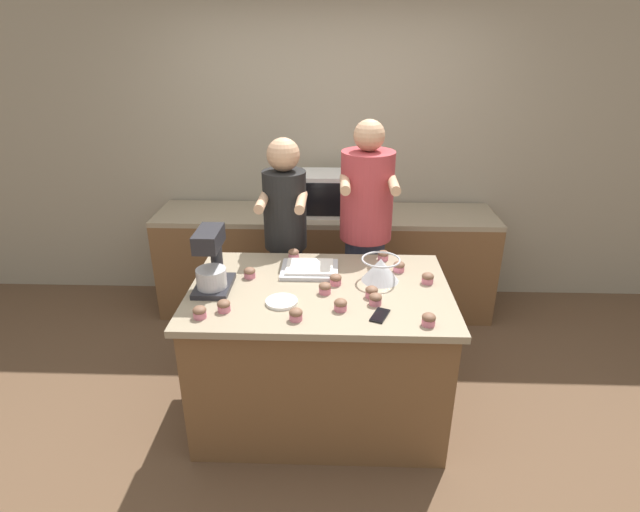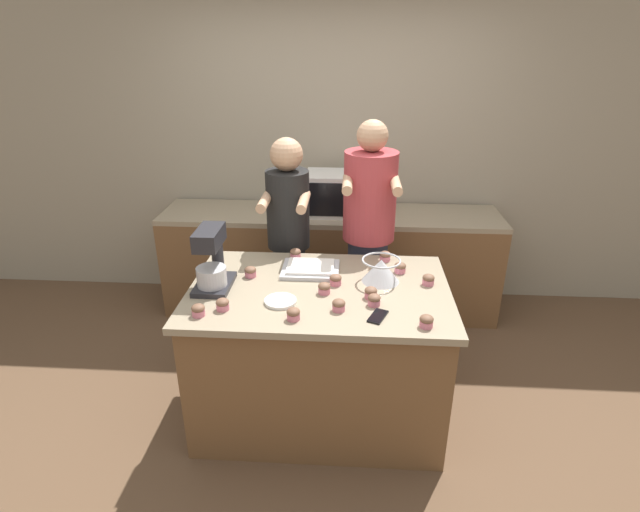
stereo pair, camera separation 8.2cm
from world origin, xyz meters
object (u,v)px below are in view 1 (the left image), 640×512
(cupcake_1, at_px, (336,279))
(cupcake_9, at_px, (296,314))
(person_right, at_px, (365,240))
(cupcake_2, at_px, (341,305))
(stand_mixer, at_px, (212,263))
(cell_phone, at_px, (380,315))
(cupcake_8, at_px, (294,254))
(mixing_bowl, at_px, (380,269))
(cupcake_11, at_px, (399,266))
(person_left, at_px, (286,244))
(cupcake_0, at_px, (375,299))
(baking_tray, at_px, (310,269))
(microwave_oven, at_px, (330,193))
(cupcake_10, at_px, (429,319))
(cupcake_12, at_px, (372,292))
(small_plate, at_px, (282,302))
(cupcake_3, at_px, (428,278))
(cupcake_7, at_px, (383,255))
(cupcake_5, at_px, (224,306))
(cupcake_13, at_px, (250,273))
(cupcake_6, at_px, (200,312))
(cupcake_4, at_px, (325,288))

(cupcake_1, bearing_deg, cupcake_9, -116.43)
(person_right, distance_m, cupcake_2, 0.96)
(stand_mixer, height_order, cupcake_2, stand_mixer)
(cell_phone, relative_size, cupcake_8, 2.27)
(mixing_bowl, bearing_deg, cupcake_11, 45.08)
(person_left, distance_m, cupcake_0, 1.05)
(person_right, bearing_deg, baking_tray, -127.38)
(microwave_oven, relative_size, cupcake_10, 6.64)
(baking_tray, relative_size, cupcake_12, 4.95)
(person_left, bearing_deg, small_plate, -85.88)
(cupcake_3, distance_m, cupcake_8, 0.88)
(cupcake_12, bearing_deg, cupcake_7, 78.18)
(cell_phone, xyz_separation_m, cupcake_3, (0.31, 0.39, 0.03))
(cupcake_5, xyz_separation_m, cupcake_10, (1.06, -0.10, 0.00))
(mixing_bowl, height_order, cupcake_2, mixing_bowl)
(person_left, distance_m, cupcake_10, 1.36)
(person_left, height_order, cupcake_1, person_left)
(baking_tray, height_order, cupcake_9, cupcake_9)
(cupcake_7, bearing_deg, person_right, 109.67)
(cupcake_11, xyz_separation_m, cupcake_13, (-0.91, -0.12, 0.00))
(small_plate, bearing_deg, microwave_oven, 81.25)
(microwave_oven, height_order, cupcake_8, microwave_oven)
(cupcake_2, xyz_separation_m, cupcake_8, (-0.30, 0.66, 0.00))
(baking_tray, distance_m, cupcake_6, 0.78)
(cupcake_1, distance_m, cupcake_6, 0.80)
(microwave_oven, distance_m, cupcake_10, 1.83)
(baking_tray, bearing_deg, cupcake_5, -130.45)
(person_left, xyz_separation_m, cupcake_12, (0.56, -0.79, 0.05))
(cupcake_3, bearing_deg, cupcake_1, -176.12)
(baking_tray, distance_m, cupcake_1, 0.24)
(microwave_oven, xyz_separation_m, cupcake_4, (-0.01, -1.42, -0.13))
(cell_phone, xyz_separation_m, small_plate, (-0.53, 0.12, 0.00))
(small_plate, relative_size, cupcake_10, 2.48)
(baking_tray, xyz_separation_m, cupcake_10, (0.63, -0.60, 0.01))
(cupcake_0, bearing_deg, cupcake_13, 157.65)
(cupcake_5, bearing_deg, cupcake_13, 80.08)
(cupcake_7, distance_m, cupcake_9, 0.92)
(cupcake_1, relative_size, cupcake_7, 1.00)
(person_right, relative_size, cupcake_5, 24.68)
(cell_phone, height_order, cupcake_2, cupcake_2)
(cupcake_6, bearing_deg, cupcake_3, 19.36)
(cupcake_0, height_order, cupcake_13, same)
(person_right, relative_size, cupcake_8, 24.68)
(small_plate, height_order, cupcake_12, cupcake_12)
(baking_tray, xyz_separation_m, cupcake_5, (-0.43, -0.50, 0.01))
(stand_mixer, distance_m, cell_phone, 0.99)
(cupcake_8, bearing_deg, cupcake_2, -65.33)
(cupcake_4, height_order, cupcake_8, same)
(cell_phone, xyz_separation_m, cupcake_11, (0.16, 0.54, 0.03))
(cupcake_2, bearing_deg, microwave_oven, 92.93)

